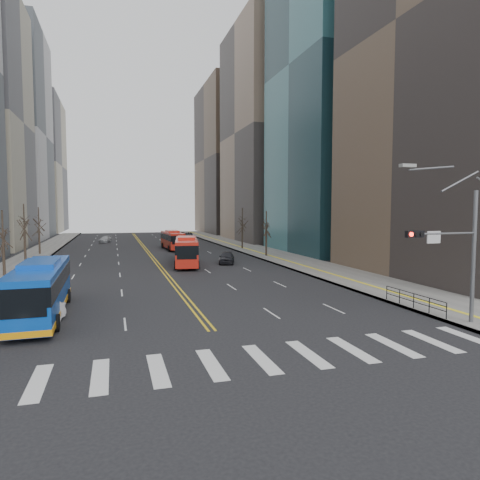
{
  "coord_description": "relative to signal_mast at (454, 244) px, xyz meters",
  "views": [
    {
      "loc": [
        -5.25,
        -18.19,
        6.92
      ],
      "look_at": [
        3.3,
        10.61,
        4.72
      ],
      "focal_mm": 32.0,
      "sensor_mm": 36.0,
      "label": 1
    }
  ],
  "objects": [
    {
      "name": "car_dark_far",
      "position": [
        -1.27,
        84.06,
        -4.27
      ],
      "size": [
        2.57,
        4.49,
        1.18
      ],
      "primitive_type": "imported",
      "rotation": [
        0.0,
        0.0,
        -0.15
      ],
      "color": "black",
      "rests_on": "ground"
    },
    {
      "name": "signal_mast",
      "position": [
        0.0,
        0.0,
        0.0
      ],
      "size": [
        5.37,
        0.37,
        9.39
      ],
      "color": "slate",
      "rests_on": "ground"
    },
    {
      "name": "sidewalk_right",
      "position": [
        3.73,
        43.0,
        -4.78
      ],
      "size": [
        7.0,
        130.0,
        0.15
      ],
      "primitive_type": "cube",
      "color": "gray",
      "rests_on": "ground"
    },
    {
      "name": "centerline",
      "position": [
        -13.77,
        53.0,
        -4.85
      ],
      "size": [
        0.55,
        100.0,
        0.01
      ],
      "color": "gold",
      "rests_on": "ground"
    },
    {
      "name": "car_white",
      "position": [
        -23.55,
        6.31,
        -4.09
      ],
      "size": [
        3.19,
        4.92,
        1.53
      ],
      "primitive_type": "imported",
      "rotation": [
        0.0,
        0.0,
        -0.37
      ],
      "color": "white",
      "rests_on": "ground"
    },
    {
      "name": "car_dark_mid",
      "position": [
        -5.34,
        31.84,
        -4.08
      ],
      "size": [
        3.11,
        4.92,
        1.56
      ],
      "primitive_type": "imported",
      "rotation": [
        0.0,
        0.0,
        -0.3
      ],
      "color": "black",
      "rests_on": "ground"
    },
    {
      "name": "street_trees",
      "position": [
        -20.94,
        32.55,
        0.02
      ],
      "size": [
        35.2,
        47.2,
        7.6
      ],
      "color": "#2F231D",
      "rests_on": "ground"
    },
    {
      "name": "office_towers",
      "position": [
        -13.64,
        66.51,
        19.07
      ],
      "size": [
        83.0,
        134.0,
        58.0
      ],
      "color": "#9A9A9D",
      "rests_on": "ground"
    },
    {
      "name": "ground",
      "position": [
        -13.77,
        -2.0,
        -4.86
      ],
      "size": [
        220.0,
        220.0,
        0.0
      ],
      "primitive_type": "plane",
      "color": "black"
    },
    {
      "name": "crosswalk",
      "position": [
        -13.77,
        -2.0,
        -4.85
      ],
      "size": [
        26.7,
        4.0,
        0.01
      ],
      "color": "silver",
      "rests_on": "ground"
    },
    {
      "name": "car_silver",
      "position": [
        -20.69,
        71.73,
        -4.22
      ],
      "size": [
        2.84,
        4.71,
        1.28
      ],
      "primitive_type": "imported",
      "rotation": [
        0.0,
        0.0,
        -0.25
      ],
      "color": "#A1A2A6",
      "rests_on": "ground"
    },
    {
      "name": "red_bus_near",
      "position": [
        -10.5,
        31.49,
        -2.88
      ],
      "size": [
        4.31,
        11.46,
        3.55
      ],
      "color": "red",
      "rests_on": "ground"
    },
    {
      "name": "blue_bus",
      "position": [
        -23.56,
        9.38,
        -2.97
      ],
      "size": [
        3.03,
        12.44,
        3.6
      ],
      "color": "#0C45B4",
      "rests_on": "ground"
    },
    {
      "name": "pedestrian_railing",
      "position": [
        0.53,
        4.0,
        -4.03
      ],
      "size": [
        0.06,
        6.06,
        1.02
      ],
      "color": "black",
      "rests_on": "sidewalk_right"
    },
    {
      "name": "sidewalk_left",
      "position": [
        -30.27,
        43.0,
        -4.78
      ],
      "size": [
        5.0,
        130.0,
        0.15
      ],
      "primitive_type": "cube",
      "color": "gray",
      "rests_on": "ground"
    },
    {
      "name": "red_bus_far",
      "position": [
        -9.46,
        52.29,
        -3.03
      ],
      "size": [
        2.99,
        10.35,
        3.28
      ],
      "color": "red",
      "rests_on": "ground"
    }
  ]
}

